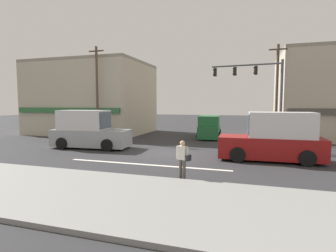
# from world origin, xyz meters

# --- Properties ---
(ground_plane) EXTENTS (120.00, 120.00, 0.00)m
(ground_plane) POSITION_xyz_m (0.00, 0.00, 0.00)
(ground_plane) COLOR #2B2B2D
(lane_marking_stripe) EXTENTS (9.00, 0.24, 0.01)m
(lane_marking_stripe) POSITION_xyz_m (0.00, -3.50, 0.00)
(lane_marking_stripe) COLOR silver
(lane_marking_stripe) RESTS_ON ground
(sidewalk_curb) EXTENTS (40.00, 5.00, 0.16)m
(sidewalk_curb) POSITION_xyz_m (0.00, -8.50, 0.08)
(sidewalk_curb) COLOR gray
(sidewalk_curb) RESTS_ON ground
(building_left_block) EXTENTS (11.81, 9.04, 7.64)m
(building_left_block) POSITION_xyz_m (-11.40, 9.26, 3.82)
(building_left_block) COLOR #B7AD99
(building_left_block) RESTS_ON ground
(building_right_corner) EXTENTS (10.08, 9.42, 8.06)m
(building_right_corner) POSITION_xyz_m (12.94, 11.99, 4.03)
(building_right_corner) COLOR #B7AD99
(building_right_corner) RESTS_ON ground
(utility_pole_near_left) EXTENTS (1.40, 0.22, 8.20)m
(utility_pole_near_left) POSITION_xyz_m (-7.69, 4.20, 4.25)
(utility_pole_near_left) COLOR brown
(utility_pole_near_left) RESTS_ON ground
(utility_pole_far_right) EXTENTS (1.40, 0.22, 7.97)m
(utility_pole_far_right) POSITION_xyz_m (7.28, 6.87, 4.14)
(utility_pole_far_right) COLOR brown
(utility_pole_far_right) RESTS_ON ground
(traffic_light_mast) EXTENTS (4.87, 0.66, 6.20)m
(traffic_light_mast) POSITION_xyz_m (5.94, 3.34, 4.30)
(traffic_light_mast) COLOR #47474C
(traffic_light_mast) RESTS_ON ground
(box_truck_approaching_near) EXTENTS (5.73, 2.55, 2.75)m
(box_truck_approaching_near) POSITION_xyz_m (-5.99, 0.24, 1.25)
(box_truck_approaching_near) COLOR #999EA3
(box_truck_approaching_near) RESTS_ON ground
(van_crossing_leftbound) EXTENTS (2.29, 4.72, 2.11)m
(van_crossing_leftbound) POSITION_xyz_m (1.65, 8.41, 1.01)
(van_crossing_leftbound) COLOR #1E6033
(van_crossing_leftbound) RESTS_ON ground
(box_truck_waiting_far) EXTENTS (5.66, 2.37, 2.75)m
(box_truck_waiting_far) POSITION_xyz_m (6.53, -0.46, 1.25)
(box_truck_waiting_far) COLOR maroon
(box_truck_waiting_far) RESTS_ON ground
(pedestrian_foreground_with_bag) EXTENTS (0.67, 0.44, 1.67)m
(pedestrian_foreground_with_bag) POSITION_xyz_m (2.53, -5.60, 0.95)
(pedestrian_foreground_with_bag) COLOR #4C4742
(pedestrian_foreground_with_bag) RESTS_ON ground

